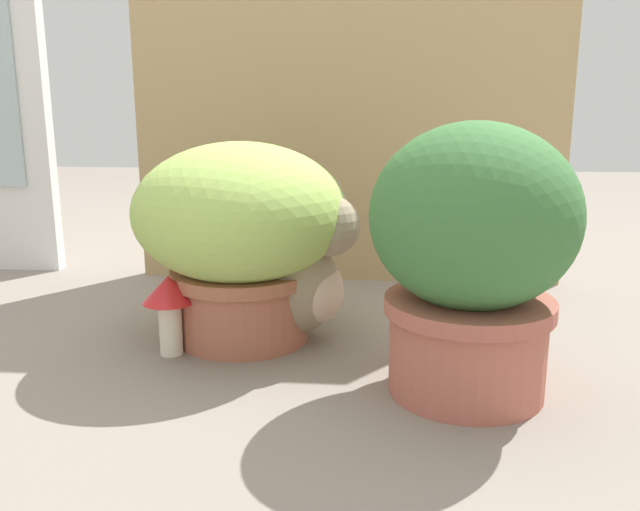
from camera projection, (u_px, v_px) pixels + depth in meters
The scene contains 6 objects.
ground_plane at pixel (271, 345), 1.25m from camera, with size 6.00×6.00×0.00m, color gray.
cardboard_backdrop at pixel (349, 79), 1.59m from camera, with size 1.04×0.03×0.97m, color tan.
grass_planter at pixel (241, 230), 1.24m from camera, with size 0.39×0.39×0.37m.
leafy_planter at pixel (472, 251), 1.01m from camera, with size 0.31×0.31×0.42m.
cat at pixel (285, 276), 1.27m from camera, with size 0.36×0.26×0.32m.
mushroom_ornament_red at pixel (169, 300), 1.19m from camera, with size 0.09×0.09×0.15m.
Camera 1 is at (0.19, -1.17, 0.45)m, focal length 37.92 mm.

